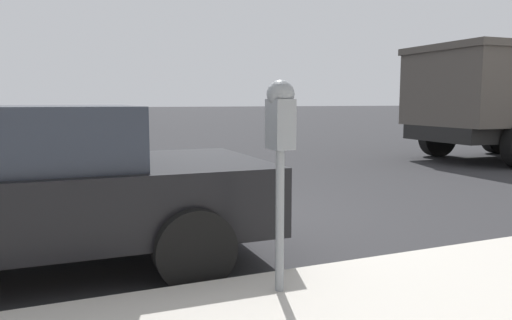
% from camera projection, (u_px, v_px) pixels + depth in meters
% --- Properties ---
extents(ground_plane, '(220.00, 220.00, 0.00)m').
position_uv_depth(ground_plane, '(210.00, 222.00, 6.01)').
color(ground_plane, '#2B2B2D').
extents(parking_meter, '(0.21, 0.19, 1.47)m').
position_uv_depth(parking_meter, '(280.00, 132.00, 3.38)').
color(parking_meter, gray).
rests_on(parking_meter, sidewalk).
extents(car_black, '(2.15, 4.41, 1.41)m').
position_uv_depth(car_black, '(1.00, 186.00, 4.15)').
color(car_black, black).
rests_on(car_black, ground_plane).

